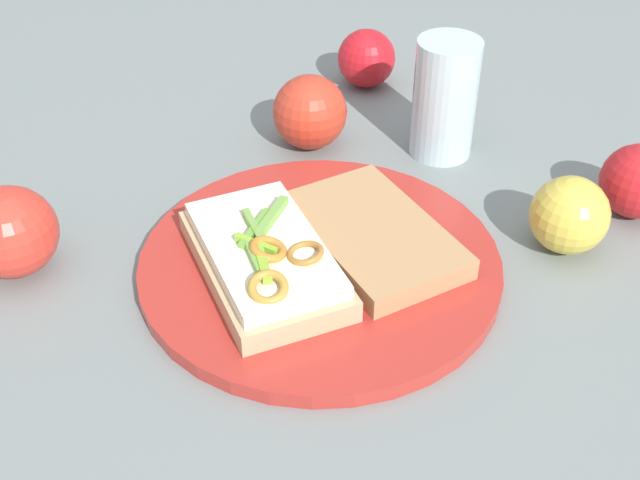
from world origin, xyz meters
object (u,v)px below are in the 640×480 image
Objects in this scene: sandwich at (265,258)px; bread_slice_side at (373,235)px; plate at (320,264)px; apple_4 at (310,112)px; apple_3 at (638,181)px; apple_1 at (569,215)px; apple_0 at (11,232)px; apple_2 at (366,58)px; drinking_glass at (445,99)px.

bread_slice_side is at bearing -89.40° from sandwich.
apple_4 reaches higher than plate.
apple_4 reaches higher than apple_3.
apple_4 is (-0.10, 0.27, 0.00)m from apple_1.
bread_slice_side is (0.10, -0.01, -0.01)m from sandwich.
apple_0 reaches higher than apple_4.
apple_2 is at bearing -30.81° from bread_slice_side.
drinking_glass is at bearing 25.60° from plate.
apple_2 is 0.15m from apple_4.
sandwich is 0.22m from apple_0.
apple_4 is (-0.13, -0.08, 0.00)m from apple_2.
plate is 4.00× the size of apple_4.
apple_0 is 0.49m from apple_1.
plate is at bearing 83.82° from bread_slice_side.
bread_slice_side is 0.26m from apple_3.
apple_0 is (-0.22, 0.14, 0.03)m from plate.
bread_slice_side is at bearing 163.44° from apple_3.
apple_3 is (0.30, -0.08, 0.03)m from plate.
bread_slice_side is 2.37× the size of apple_1.
apple_3 is 0.33m from apple_4.
apple_3 reaches higher than sandwich.
apple_1 reaches higher than apple_2.
drinking_glass reaches higher than apple_4.
sandwich is 1.11× the size of bread_slice_side.
apple_0 is at bearing -164.22° from apple_2.
bread_slice_side is 2.37× the size of apple_3.
apple_1 is 0.09m from apple_3.
plate is 0.23m from apple_1.
sandwich is 1.48× the size of drinking_glass.
apple_2 is at bearing -38.41° from sandwich.
bread_slice_side is 0.20m from apple_4.
sandwich is at bearing -136.86° from apple_2.
apple_1 is at bearing -91.87° from drinking_glass.
apple_0 is at bearing 63.77° from bread_slice_side.
sandwich is 0.28m from drinking_glass.
apple_0 is 1.14× the size of apple_3.
sandwich is 2.32× the size of apple_0.
apple_2 is at bearing 83.89° from drinking_glass.
apple_3 is at bearing -64.48° from drinking_glass.
apple_1 is 0.29m from apple_4.
apple_1 is 0.36m from apple_2.
apple_4 is at bearing -147.00° from apple_2.
sandwich is at bearing 159.97° from apple_1.
apple_4 is at bearing -31.80° from sandwich.
apple_4 is (0.10, 0.19, 0.03)m from plate.
apple_1 is at bearing -101.58° from sandwich.
plate is 0.31m from apple_3.
apple_0 is 0.44m from drinking_glass.
apple_3 is at bearing -104.29° from bread_slice_side.
bread_slice_side is at bearing -8.45° from plate.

